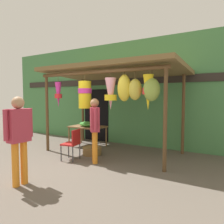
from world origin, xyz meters
TOP-DOWN VIEW (x-y plane):
  - ground_plane at (0.00, 0.00)m, footprint 30.00×30.00m
  - shop_facade at (-0.01, 2.47)m, footprint 11.37×0.29m
  - market_stall_canopy at (0.39, 0.89)m, footprint 4.29×2.29m
  - display_table at (-0.92, 1.36)m, footprint 1.20×0.77m
  - flower_heap_on_table at (-0.87, 1.30)m, footprint 0.63×0.44m
  - folding_chair at (-0.24, -0.18)m, footprint 0.46×0.46m
  - wicker_basket_by_table at (-0.14, 0.55)m, footprint 0.55×0.55m
  - vendor_in_orange at (-0.03, -1.93)m, footprint 0.24×0.59m
  - customer_foreground at (0.37, -0.02)m, footprint 0.43×0.47m

SIDE VIEW (x-z plane):
  - ground_plane at x=0.00m, z-range 0.00..0.00m
  - wicker_basket_by_table at x=-0.14m, z-range 0.00..0.23m
  - folding_chair at x=-0.24m, z-range 0.08..0.92m
  - display_table at x=-0.92m, z-range 0.28..0.97m
  - flower_heap_on_table at x=-0.87m, z-range 0.70..0.87m
  - customer_foreground at x=0.37m, z-range 0.15..1.81m
  - vendor_in_orange at x=-0.03m, z-range 0.16..1.87m
  - shop_facade at x=-0.01m, z-range 0.00..3.67m
  - market_stall_canopy at x=0.39m, z-range 0.94..3.56m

